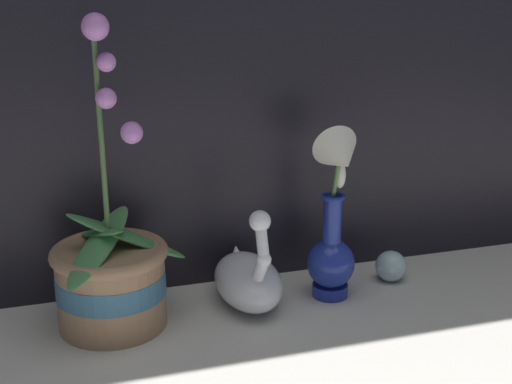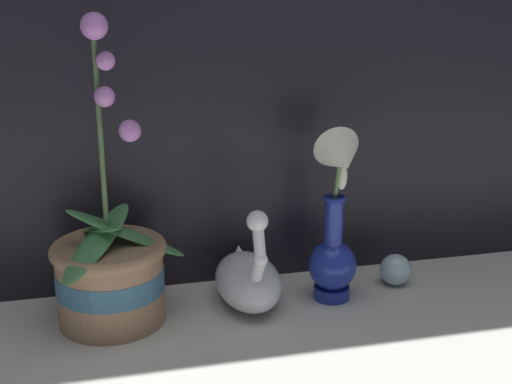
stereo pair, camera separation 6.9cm
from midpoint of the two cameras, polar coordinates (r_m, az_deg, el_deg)
name	(u,v)px [view 1 (the left image)]	position (r m, az deg, el deg)	size (l,w,h in m)	color
ground_plane	(268,334)	(1.12, -0.82, -11.32)	(2.80, 2.80, 0.00)	beige
orchid_potted_plant	(111,274)	(1.14, -13.25, -6.46)	(0.21, 0.23, 0.48)	#9E7556
swan_figurine	(248,278)	(1.20, -2.33, -6.89)	(0.11, 0.20, 0.19)	white
blue_vase	(334,228)	(1.19, 4.62, -2.89)	(0.08, 0.11, 0.30)	navy
glass_sphere	(391,266)	(1.30, 9.25, -5.89)	(0.06, 0.06, 0.06)	silver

